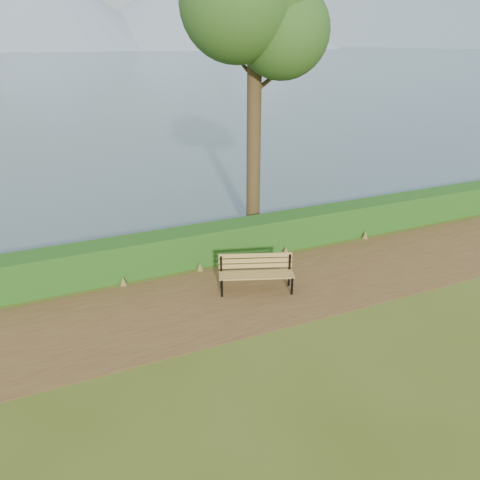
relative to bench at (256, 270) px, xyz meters
name	(u,v)px	position (x,y,z in m)	size (l,w,h in m)	color
ground	(270,296)	(0.16, -0.46, -0.54)	(140.00, 140.00, 0.00)	#485418
path	(264,291)	(0.16, -0.16, -0.53)	(40.00, 3.40, 0.01)	brown
hedge	(229,240)	(0.16, 2.14, -0.04)	(32.00, 0.85, 1.00)	#194614
water	(27,54)	(0.16, 259.54, -0.53)	(700.00, 510.00, 0.00)	#415469
mountains	(2,9)	(-9.01, 405.59, 27.16)	(585.00, 190.00, 70.00)	gray
bench	(256,270)	(0.00, 0.00, 0.00)	(1.93, 1.15, 0.93)	black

